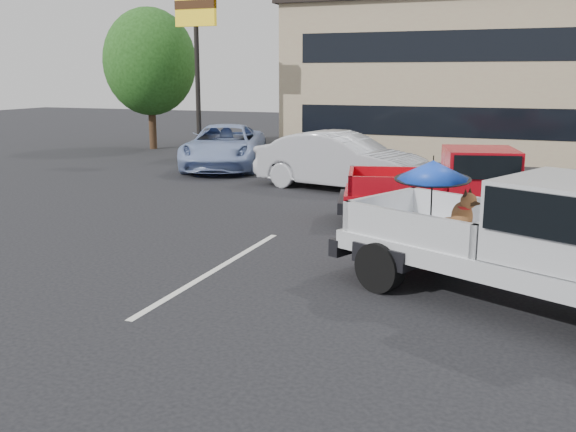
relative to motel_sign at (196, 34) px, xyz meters
name	(u,v)px	position (x,y,z in m)	size (l,w,h in m)	color
ground	(358,341)	(10.00, -14.00, -4.65)	(90.00, 90.00, 0.00)	black
stripe_left	(217,269)	(7.00, -12.00, -4.65)	(0.12, 5.00, 0.01)	silver
motel_building	(549,74)	(12.00, 6.99, -1.45)	(20.40, 8.40, 6.30)	tan
motel_sign	(196,34)	(0.00, 0.00, 0.00)	(1.60, 0.22, 6.00)	black
tree_left	(150,62)	(-4.00, 3.00, -0.92)	(3.96, 3.96, 6.02)	#332114
silver_pickup	(553,239)	(12.15, -12.17, -3.60)	(5.99, 4.14, 2.06)	black
red_pickup	(472,183)	(10.59, -7.03, -3.75)	(5.30, 2.93, 1.66)	black
silver_sedan	(340,161)	(6.66, -3.79, -3.84)	(1.71, 4.90, 1.62)	#B8BAC0
blue_suv	(225,147)	(1.66, -1.20, -3.90)	(2.48, 5.37, 1.49)	#889ECB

